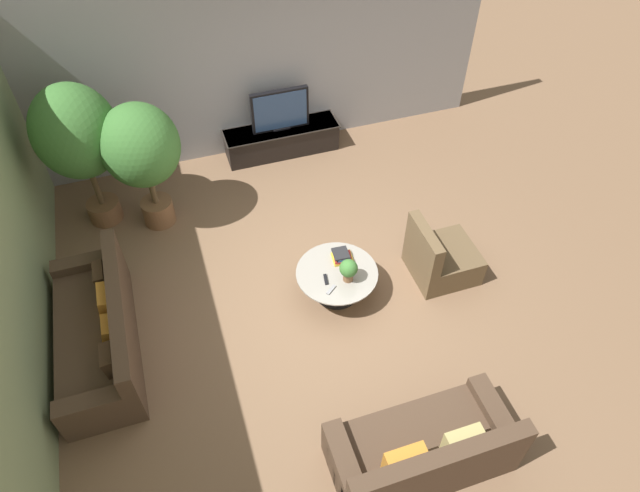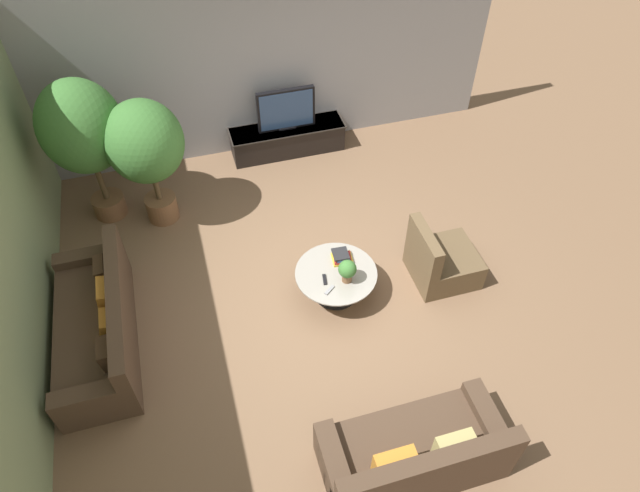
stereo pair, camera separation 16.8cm
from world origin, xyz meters
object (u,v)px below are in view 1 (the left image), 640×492
armchair_wicker (440,258)px  potted_palm_tall (77,135)px  potted_plant_tabletop (349,269)px  couch_near_entry (423,451)px  couch_by_wall (100,333)px  television (280,110)px  coffee_table (337,278)px  media_console (282,140)px  potted_palm_corner (141,150)px

armchair_wicker → potted_palm_tall: potted_palm_tall is taller
potted_plant_tabletop → armchair_wicker: bearing=2.5°
couch_near_entry → potted_palm_tall: bearing=-59.6°
potted_palm_tall → couch_by_wall: bearing=-94.2°
television → coffee_table: television is taller
coffee_table → media_console: bearing=87.4°
couch_near_entry → potted_palm_tall: size_ratio=0.84×
armchair_wicker → potted_palm_tall: 4.87m
television → potted_plant_tabletop: (-0.05, -3.19, -0.20)m
media_console → coffee_table: 3.04m
potted_palm_corner → couch_near_entry: bearing=-65.2°
television → potted_palm_corner: size_ratio=0.48×
media_console → couch_by_wall: bearing=-135.2°
potted_palm_corner → potted_plant_tabletop: (2.05, -2.19, -0.67)m
couch_by_wall → couch_near_entry: same height
armchair_wicker → potted_palm_tall: bearing=59.1°
coffee_table → armchair_wicker: size_ratio=1.18×
armchair_wicker → couch_near_entry: bearing=149.8°
couch_near_entry → armchair_wicker: 2.60m
potted_plant_tabletop → media_console: bearing=89.1°
couch_by_wall → potted_palm_corner: (0.89, 1.97, 0.97)m
coffee_table → couch_near_entry: size_ratio=0.57×
media_console → couch_near_entry: (-0.07, -5.39, 0.05)m
television → couch_near_entry: television is taller
couch_by_wall → potted_palm_corner: bearing=155.7°
television → potted_plant_tabletop: bearing=-90.9°
potted_palm_corner → coffee_table: bearing=-46.2°
television → potted_palm_corner: potted_palm_corner is taller
coffee_table → couch_by_wall: 2.85m
potted_plant_tabletop → coffee_table: bearing=120.4°
television → couch_by_wall: (-2.98, -2.97, -0.50)m
couch_near_entry → television: bearing=-90.7°
coffee_table → television: bearing=87.4°
television → potted_palm_tall: potted_palm_tall is taller
media_console → couch_near_entry: size_ratio=1.02×
coffee_table → potted_plant_tabletop: 0.35m
couch_by_wall → couch_near_entry: size_ratio=1.22×
television → coffee_table: 3.08m
potted_palm_tall → potted_plant_tabletop: bearing=-41.9°
television → couch_near_entry: (-0.07, -5.38, -0.50)m
television → coffee_table: bearing=-92.6°
couch_near_entry → potted_plant_tabletop: size_ratio=5.61×
television → armchair_wicker: television is taller
potted_palm_tall → potted_plant_tabletop: potted_palm_tall is taller
coffee_table → potted_palm_tall: bearing=139.0°
coffee_table → couch_by_wall: size_ratio=0.47×
coffee_table → potted_palm_tall: size_ratio=0.48×
media_console → coffee_table: size_ratio=1.79×
couch_by_wall → armchair_wicker: size_ratio=2.53×
television → armchair_wicker: bearing=-68.4°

